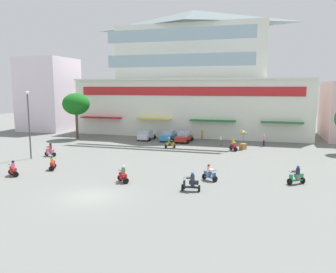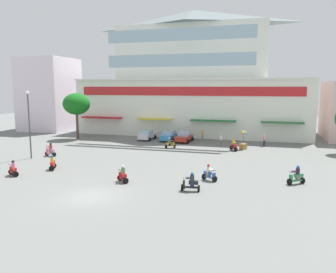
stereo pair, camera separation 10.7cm
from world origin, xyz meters
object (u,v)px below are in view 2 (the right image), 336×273
scooter_rider_3 (52,164)px  scooter_rider_5 (209,174)px  balloon_vendor_cart (243,141)px  parked_car_1 (169,136)px  scooter_rider_0 (50,151)px  scooter_rider_4 (296,176)px  scooter_rider_1 (234,146)px  scooter_rider_6 (170,144)px  pedestrian_0 (264,140)px  pedestrian_2 (221,139)px  parked_car_0 (147,135)px  plaza_tree_0 (76,104)px  pedestrian_1 (202,134)px  scooter_rider_7 (13,169)px  streetlamp_near (29,120)px  scooter_rider_2 (123,175)px  scooter_rider_8 (191,183)px  parked_car_2 (184,137)px

scooter_rider_3 → scooter_rider_5: scooter_rider_3 is taller
balloon_vendor_cart → parked_car_1: bearing=159.3°
scooter_rider_0 → scooter_rider_4: 27.10m
scooter_rider_1 → scooter_rider_6: bearing=-175.5°
pedestrian_0 → pedestrian_2: 5.84m
parked_car_0 → scooter_rider_6: 7.96m
plaza_tree_0 → pedestrian_1: (19.14, 3.61, -4.47)m
scooter_rider_7 → pedestrian_1: (12.86, 24.95, 0.34)m
plaza_tree_0 → parked_car_0: bearing=10.7°
parked_car_1 → pedestrian_2: 8.51m
parked_car_1 → scooter_rider_1: size_ratio=2.88×
parked_car_1 → pedestrian_0: (13.87, -1.17, 0.18)m
plaza_tree_0 → scooter_rider_7: size_ratio=4.81×
scooter_rider_7 → plaza_tree_0: bearing=106.4°
scooter_rider_7 → streetlamp_near: (-3.50, 6.87, 3.77)m
scooter_rider_5 → scooter_rider_4: bearing=7.9°
parked_car_1 → scooter_rider_3: (-6.02, -20.57, -0.15)m
scooter_rider_4 → pedestrian_1: size_ratio=0.96×
parked_car_0 → parked_car_1: 3.51m
streetlamp_near → scooter_rider_7: bearing=-63.0°
streetlamp_near → balloon_vendor_cart: (22.81, 12.48, -3.31)m
scooter_rider_4 → scooter_rider_5: 7.25m
scooter_rider_7 → scooter_rider_2: bearing=4.9°
scooter_rider_8 → scooter_rider_3: bearing=168.6°
scooter_rider_3 → scooter_rider_1: bearing=43.1°
pedestrian_0 → pedestrian_2: (-5.71, -1.24, 0.00)m
parked_car_2 → scooter_rider_5: bearing=-70.4°
plaza_tree_0 → scooter_rider_5: size_ratio=4.88×
scooter_rider_2 → pedestrian_0: bearing=62.1°
parked_car_2 → scooter_rider_7: size_ratio=2.78×
parked_car_0 → scooter_rider_4: (20.13, -18.93, -0.10)m
scooter_rider_7 → parked_car_0: bearing=79.0°
parked_car_2 → scooter_rider_7: parked_car_2 is taller
scooter_rider_4 → pedestrian_2: 18.75m
parked_car_0 → scooter_rider_6: (5.38, -5.87, -0.15)m
scooter_rider_7 → pedestrian_2: size_ratio=0.89×
parked_car_1 → pedestrian_1: (4.82, 1.34, 0.19)m
scooter_rider_6 → pedestrian_1: size_ratio=0.91×
scooter_rider_3 → scooter_rider_2: bearing=-14.2°
scooter_rider_8 → scooter_rider_4: bearing=28.4°
parked_car_1 → streetlamp_near: bearing=-124.6°
parked_car_1 → scooter_rider_5: (9.44, -20.14, -0.16)m
scooter_rider_6 → scooter_rider_8: 18.66m
scooter_rider_6 → pedestrian_0: bearing=22.3°
scooter_rider_6 → pedestrian_0: size_ratio=0.91×
parked_car_0 → scooter_rider_0: bearing=-114.2°
pedestrian_1 → balloon_vendor_cart: balloon_vendor_cart is taller
scooter_rider_5 → streetlamp_near: streetlamp_near is taller
streetlamp_near → pedestrian_0: bearing=31.5°
scooter_rider_4 → pedestrian_0: size_ratio=0.96×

